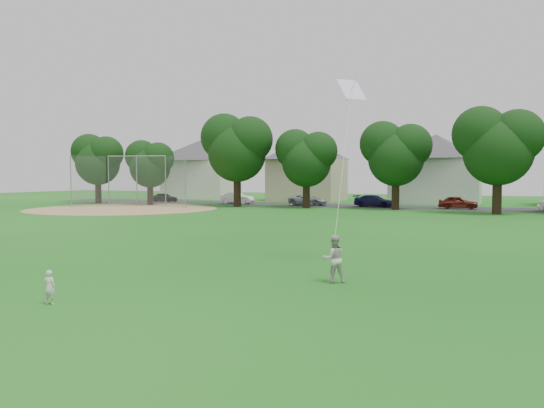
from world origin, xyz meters
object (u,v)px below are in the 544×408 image
at_px(toddler, 49,287).
at_px(older_boy, 334,259).
at_px(kite, 343,161).
at_px(baseball_backstop, 134,181).

distance_m(toddler, older_boy, 7.74).
height_order(older_boy, kite, kite).
height_order(toddler, baseball_backstop, baseball_backstop).
relative_size(older_boy, kite, 0.22).
bearing_deg(toddler, baseball_backstop, -68.62).
distance_m(toddler, baseball_backstop, 42.72).
bearing_deg(kite, older_boy, -82.08).
bearing_deg(kite, toddler, -126.37).
xyz_separation_m(older_boy, baseball_backstop, (-30.50, 29.22, 1.92)).
bearing_deg(baseball_backstop, older_boy, -43.77).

